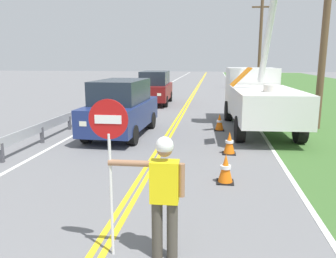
{
  "coord_description": "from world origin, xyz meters",
  "views": [
    {
      "loc": [
        1.66,
        -0.31,
        2.86
      ],
      "look_at": [
        0.59,
        7.62,
        1.2
      ],
      "focal_mm": 36.09,
      "sensor_mm": 36.0,
      "label": 1
    }
  ],
  "objects": [
    {
      "name": "utility_bucket_truck",
      "position": [
        3.51,
        14.04,
        1.43
      ],
      "size": [
        2.67,
        6.91,
        6.05
      ],
      "color": "white",
      "rests_on": "ground"
    },
    {
      "name": "centerline_yellow_right",
      "position": [
        0.09,
        20.0,
        0.01
      ],
      "size": [
        0.11,
        110.0,
        0.01
      ],
      "primitive_type": "cube",
      "color": "yellow",
      "rests_on": "ground"
    },
    {
      "name": "utility_pole_near",
      "position": [
        5.99,
        14.31,
        4.05
      ],
      "size": [
        1.8,
        0.28,
        7.74
      ],
      "color": "brown",
      "rests_on": "ground"
    },
    {
      "name": "edge_line_right",
      "position": [
        3.6,
        20.0,
        0.01
      ],
      "size": [
        0.12,
        110.0,
        0.01
      ],
      "primitive_type": "cube",
      "color": "silver",
      "rests_on": "ground"
    },
    {
      "name": "oncoming_suv_nearest",
      "position": [
        -1.78,
        12.01,
        1.06
      ],
      "size": [
        2.05,
        4.66,
        2.1
      ],
      "color": "navy",
      "rests_on": "ground"
    },
    {
      "name": "utility_pole_mid",
      "position": [
        5.82,
        32.68,
        4.23
      ],
      "size": [
        1.8,
        0.28,
        8.09
      ],
      "color": "brown",
      "rests_on": "ground"
    },
    {
      "name": "traffic_cone_tail",
      "position": [
        1.94,
        13.35,
        0.34
      ],
      "size": [
        0.4,
        0.4,
        0.7
      ],
      "color": "orange",
      "rests_on": "ground"
    },
    {
      "name": "traffic_cone_lead",
      "position": [
        1.99,
        7.35,
        0.34
      ],
      "size": [
        0.4,
        0.4,
        0.7
      ],
      "color": "orange",
      "rests_on": "ground"
    },
    {
      "name": "centerline_yellow_left",
      "position": [
        -0.09,
        20.0,
        0.01
      ],
      "size": [
        0.11,
        110.0,
        0.01
      ],
      "primitive_type": "cube",
      "color": "yellow",
      "rests_on": "ground"
    },
    {
      "name": "stop_sign_paddle",
      "position": [
        0.23,
        4.11,
        1.71
      ],
      "size": [
        0.56,
        0.04,
        2.33
      ],
      "color": "silver",
      "rests_on": "ground"
    },
    {
      "name": "flagger_worker",
      "position": [
        1.0,
        4.12,
        1.05
      ],
      "size": [
        1.09,
        0.25,
        1.83
      ],
      "color": "#474238",
      "rests_on": "ground"
    },
    {
      "name": "edge_line_left",
      "position": [
        -3.6,
        20.0,
        0.01
      ],
      "size": [
        0.12,
        110.0,
        0.01
      ],
      "primitive_type": "cube",
      "color": "silver",
      "rests_on": "ground"
    },
    {
      "name": "traffic_cone_mid",
      "position": [
        2.19,
        9.87,
        0.34
      ],
      "size": [
        0.4,
        0.4,
        0.7
      ],
      "color": "orange",
      "rests_on": "ground"
    },
    {
      "name": "guardrail_left_shoulder",
      "position": [
        -4.2,
        16.12,
        0.52
      ],
      "size": [
        0.1,
        32.0,
        0.71
      ],
      "color": "#9EA0A3",
      "rests_on": "ground"
    },
    {
      "name": "oncoming_suv_second",
      "position": [
        -2.09,
        21.21,
        1.06
      ],
      "size": [
        2.04,
        4.66,
        2.1
      ],
      "color": "maroon",
      "rests_on": "ground"
    }
  ]
}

